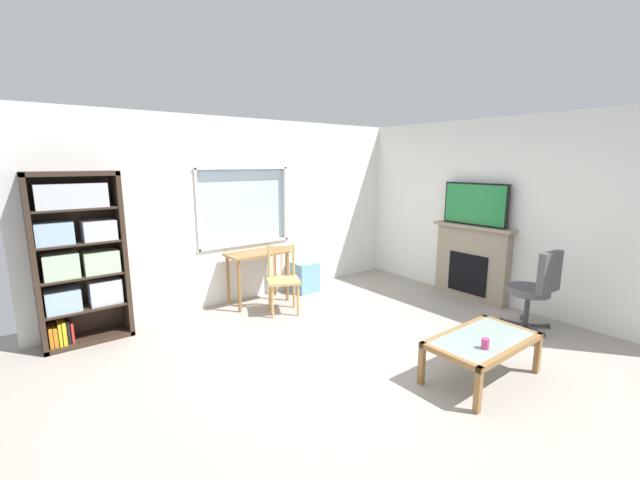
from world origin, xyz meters
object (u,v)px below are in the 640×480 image
object	(u,v)px
office_chair	(536,286)
coffee_table	(482,343)
fireplace	(472,262)
sippy_cup	(485,343)
tv	(475,204)
wooden_chair	(283,279)
desk_under_window	(258,262)
plastic_drawer_unit	(304,276)
bookshelf	(78,254)

from	to	relation	value
office_chair	coffee_table	distance (m)	1.55
fireplace	office_chair	world-z (taller)	fireplace
coffee_table	sippy_cup	bearing A→B (deg)	-145.32
tv	office_chair	distance (m)	1.50
office_chair	sippy_cup	size ratio (longest dim) A/B	11.11
coffee_table	sippy_cup	size ratio (longest dim) A/B	12.14
wooden_chair	tv	distance (m)	2.95
desk_under_window	fireplace	xyz separation A→B (m)	(2.62, -1.76, -0.06)
office_chair	coffee_table	world-z (taller)	office_chair
plastic_drawer_unit	coffee_table	size ratio (longest dim) A/B	0.43
bookshelf	plastic_drawer_unit	distance (m)	3.11
tv	coffee_table	world-z (taller)	tv
tv	sippy_cup	distance (m)	2.79
desk_under_window	sippy_cup	distance (m)	3.28
tv	sippy_cup	bearing A→B (deg)	-145.39
plastic_drawer_unit	tv	world-z (taller)	tv
bookshelf	office_chair	size ratio (longest dim) A/B	1.92
bookshelf	wooden_chair	bearing A→B (deg)	-15.42
desk_under_window	wooden_chair	xyz separation A→B (m)	(0.09, -0.52, -0.15)
desk_under_window	wooden_chair	distance (m)	0.55
tv	sippy_cup	world-z (taller)	tv
bookshelf	fireplace	xyz separation A→B (m)	(4.79, -1.86, -0.46)
coffee_table	sippy_cup	world-z (taller)	sippy_cup
desk_under_window	tv	xyz separation A→B (m)	(2.60, -1.76, 0.80)
tv	sippy_cup	size ratio (longest dim) A/B	10.91
office_chair	coffee_table	size ratio (longest dim) A/B	0.92
tv	office_chair	xyz separation A→B (m)	(-0.44, -1.14, -0.86)
fireplace	office_chair	size ratio (longest dim) A/B	1.21
desk_under_window	tv	world-z (taller)	tv
wooden_chair	office_chair	world-z (taller)	office_chair
bookshelf	tv	xyz separation A→B (m)	(4.77, -1.86, 0.39)
plastic_drawer_unit	tv	bearing A→B (deg)	-45.84
wooden_chair	tv	bearing A→B (deg)	-26.35
bookshelf	plastic_drawer_unit	world-z (taller)	bookshelf
wooden_chair	office_chair	distance (m)	3.15
fireplace	tv	distance (m)	0.86
sippy_cup	desk_under_window	bearing A→B (deg)	97.80
tv	coffee_table	size ratio (longest dim) A/B	0.90
plastic_drawer_unit	coffee_table	xyz separation A→B (m)	(-0.21, -3.17, 0.12)
desk_under_window	coffee_table	distance (m)	3.19
coffee_table	sippy_cup	xyz separation A→B (m)	(-0.18, -0.13, 0.10)
sippy_cup	coffee_table	bearing A→B (deg)	34.68
wooden_chair	plastic_drawer_unit	distance (m)	0.97
bookshelf	coffee_table	size ratio (longest dim) A/B	1.76
desk_under_window	tv	size ratio (longest dim) A/B	0.89
plastic_drawer_unit	fireplace	xyz separation A→B (m)	(1.77, -1.81, 0.32)
desk_under_window	sippy_cup	xyz separation A→B (m)	(0.44, -3.24, -0.17)
wooden_chair	coffee_table	xyz separation A→B (m)	(0.54, -2.60, -0.11)
tv	fireplace	bearing A→B (deg)	0.00
wooden_chair	tv	world-z (taller)	tv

